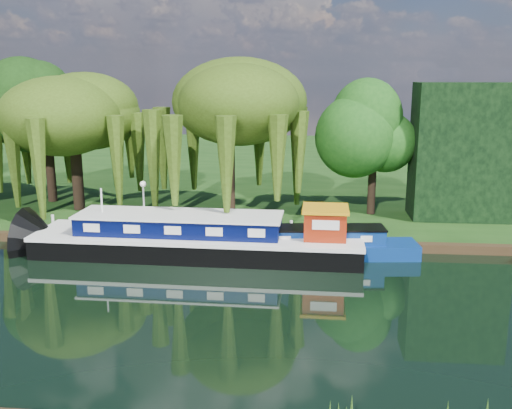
# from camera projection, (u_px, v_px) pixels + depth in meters

# --- Properties ---
(ground) EXTENTS (120.00, 120.00, 0.00)m
(ground) POSITION_uv_depth(u_px,v_px,m) (59.00, 302.00, 22.80)
(ground) COLOR black
(far_bank) EXTENTS (120.00, 52.00, 0.45)m
(far_bank) POSITION_uv_depth(u_px,v_px,m) (208.00, 165.00, 55.73)
(far_bank) COLOR #13330E
(far_bank) RESTS_ON ground
(dutch_barge) EXTENTS (16.47, 4.05, 3.46)m
(dutch_barge) POSITION_uv_depth(u_px,v_px,m) (200.00, 239.00, 28.56)
(dutch_barge) COLOR black
(dutch_barge) RESTS_ON ground
(narrowboat) EXTENTS (11.43, 3.05, 1.65)m
(narrowboat) POSITION_uv_depth(u_px,v_px,m) (304.00, 245.00, 28.40)
(narrowboat) COLOR navy
(narrowboat) RESTS_ON ground
(willow_left) EXTENTS (6.74, 6.74, 8.07)m
(willow_left) POSITION_uv_depth(u_px,v_px,m) (73.00, 117.00, 35.32)
(willow_left) COLOR black
(willow_left) RESTS_ON far_bank
(willow_right) EXTENTS (7.01, 7.01, 8.54)m
(willow_right) POSITION_uv_depth(u_px,v_px,m) (228.00, 115.00, 32.17)
(willow_right) COLOR black
(willow_right) RESTS_ON far_bank
(tree_far_mid) EXTENTS (5.33, 5.33, 8.72)m
(tree_far_mid) POSITION_uv_depth(u_px,v_px,m) (46.00, 112.00, 37.58)
(tree_far_mid) COLOR black
(tree_far_mid) RESTS_ON far_bank
(tree_far_right) EXTENTS (4.32, 4.32, 7.06)m
(tree_far_right) POSITION_uv_depth(u_px,v_px,m) (374.00, 135.00, 34.32)
(tree_far_right) COLOR black
(tree_far_right) RESTS_ON far_bank
(conifer_hedge) EXTENTS (6.00, 3.00, 8.00)m
(conifer_hedge) POSITION_uv_depth(u_px,v_px,m) (465.00, 152.00, 33.62)
(conifer_hedge) COLOR black
(conifer_hedge) RESTS_ON far_bank
(lamppost) EXTENTS (0.36, 0.36, 2.56)m
(lamppost) POSITION_uv_depth(u_px,v_px,m) (143.00, 191.00, 32.40)
(lamppost) COLOR silver
(lamppost) RESTS_ON far_bank
(mooring_posts) EXTENTS (19.16, 0.16, 1.00)m
(mooring_posts) POSITION_uv_depth(u_px,v_px,m) (115.00, 225.00, 30.78)
(mooring_posts) COLOR silver
(mooring_posts) RESTS_ON far_bank
(reeds_near) EXTENTS (33.70, 1.50, 1.10)m
(reeds_near) POSITION_uv_depth(u_px,v_px,m) (187.00, 407.00, 14.69)
(reeds_near) COLOR #214612
(reeds_near) RESTS_ON ground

